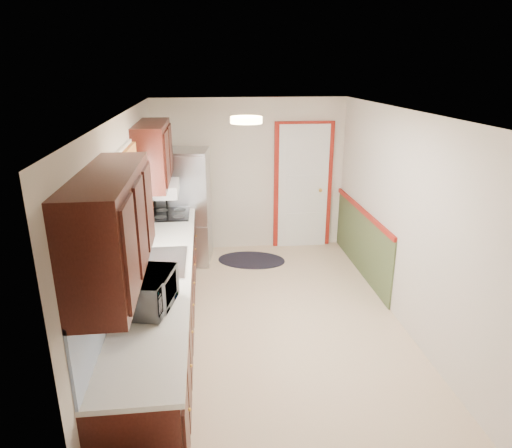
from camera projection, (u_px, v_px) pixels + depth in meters
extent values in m
cube|color=beige|center=(272.00, 326.00, 5.26)|extent=(3.20, 5.20, 0.12)
cube|color=white|center=(275.00, 113.00, 4.48)|extent=(3.20, 5.20, 0.12)
cube|color=beige|center=(250.00, 176.00, 7.22)|extent=(3.20, 0.10, 2.40)
cube|color=beige|center=(340.00, 378.00, 2.52)|extent=(3.20, 0.10, 2.40)
cube|color=beige|center=(130.00, 233.00, 4.71)|extent=(0.10, 5.20, 2.40)
cube|color=beige|center=(408.00, 223.00, 5.03)|extent=(0.10, 5.20, 2.40)
cube|color=black|center=(162.00, 310.00, 4.71)|extent=(0.60, 4.00, 0.90)
cube|color=silver|center=(160.00, 269.00, 4.55)|extent=(0.63, 4.00, 0.04)
cube|color=#507CC2|center=(126.00, 243.00, 4.43)|extent=(0.02, 4.00, 0.55)
cube|color=black|center=(112.00, 227.00, 3.02)|extent=(0.35, 1.40, 0.75)
cube|color=black|center=(153.00, 154.00, 5.56)|extent=(0.35, 1.20, 0.75)
cube|color=white|center=(124.00, 200.00, 4.39)|extent=(0.02, 1.00, 0.90)
cube|color=#E4482A|center=(126.00, 164.00, 4.28)|extent=(0.05, 1.12, 0.24)
cube|color=#B7B7BC|center=(160.00, 263.00, 4.64)|extent=(0.52, 0.82, 0.02)
cube|color=white|center=(160.00, 189.00, 5.76)|extent=(0.45, 0.60, 0.15)
cube|color=maroon|center=(303.00, 187.00, 7.34)|extent=(0.94, 0.05, 2.08)
cube|color=white|center=(303.00, 187.00, 7.32)|extent=(0.80, 0.04, 2.00)
cube|color=#42502D|center=(361.00, 242.00, 6.54)|extent=(0.02, 2.30, 0.90)
cube|color=maroon|center=(363.00, 211.00, 6.38)|extent=(0.04, 2.30, 0.06)
cylinder|color=#FFD88C|center=(246.00, 120.00, 4.27)|extent=(0.30, 0.30, 0.06)
imported|color=white|center=(148.00, 288.00, 3.73)|extent=(0.41, 0.59, 0.37)
cube|color=#B7B7BC|center=(185.00, 207.00, 6.80)|extent=(0.78, 0.74, 1.71)
cylinder|color=black|center=(168.00, 221.00, 6.45)|extent=(0.02, 0.02, 1.20)
ellipsoid|color=black|center=(251.00, 260.00, 7.04)|extent=(1.16, 0.88, 0.01)
cube|color=black|center=(171.00, 214.00, 6.14)|extent=(0.50, 0.60, 0.02)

